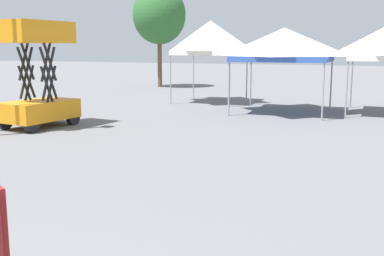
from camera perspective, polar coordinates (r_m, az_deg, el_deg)
The scene contains 4 objects.
canopy_tent_far_right at distance 21.73m, azimuth 2.24°, elevation 10.93°, with size 3.02×3.02×3.72m.
canopy_tent_behind_right at distance 18.55m, azimuth 11.18°, elevation 9.97°, with size 3.77×3.77×3.26m.
scissor_lift at distance 15.53m, azimuth -18.26°, elevation 3.95°, with size 1.59×2.41×3.31m.
tree_behind_tents_center at distance 30.48m, azimuth -4.03°, elevation 13.61°, with size 3.36×3.36×6.43m.
Camera 1 is at (3.01, -1.28, 2.48)m, focal length 43.65 mm.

